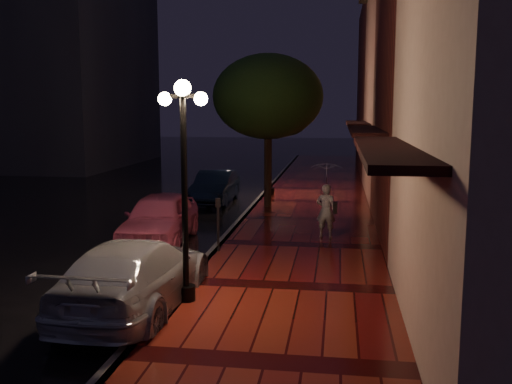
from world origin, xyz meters
The scene contains 14 objects.
ground centered at (0.00, 0.00, 0.00)m, with size 120.00×120.00×0.00m, color black.
sidewalk centered at (2.25, 0.00, 0.07)m, with size 4.50×60.00×0.15m, color #460C0C.
curb centered at (0.00, 0.00, 0.07)m, with size 0.25×60.00×0.15m, color #595451.
storefront_mid centered at (7.00, 2.00, 5.50)m, with size 5.00×8.00×11.00m, color #511914.
storefront_far centered at (7.00, 10.00, 4.50)m, with size 5.00×8.00×9.00m, color #8C5951.
storefront_extra centered at (7.00, 20.00, 5.00)m, with size 5.00×12.00×10.00m, color #511914.
streetlamp_near centered at (0.35, -5.00, 2.60)m, with size 0.96×0.36×4.31m.
streetlamp_far centered at (0.35, 9.00, 2.60)m, with size 0.96×0.36×4.31m.
street_tree centered at (0.61, 5.99, 4.24)m, with size 4.16×4.16×5.80m.
pink_car centered at (-1.86, 0.21, 0.74)m, with size 1.75×4.35×1.48m, color #D7587D.
navy_car centered at (-1.77, 7.44, 0.67)m, with size 1.42×4.06×1.34m, color black.
silver_car centered at (-0.60, -5.24, 0.71)m, with size 1.98×4.86×1.41m, color #AAABB2.
woman_with_umbrella centered at (2.95, 0.97, 1.62)m, with size 0.93×0.94×2.23m.
parking_meter centered at (0.15, -1.03, 1.01)m, with size 0.15×0.13×1.42m.
Camera 1 is at (3.28, -15.56, 3.93)m, focal length 40.00 mm.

